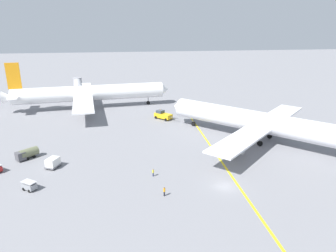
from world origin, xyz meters
The scene contains 11 objects.
ground_plane centered at (0.00, 0.00, 0.00)m, with size 600.00×600.00×0.00m, color gray.
taxiway_stripe centered at (2.83, 10.00, 0.00)m, with size 0.50×120.00×0.01m, color yellow.
airliner_at_gate_left centered at (-30.03, 63.08, 5.47)m, with size 58.41×49.55×17.11m.
airliner_being_pushed centered at (15.81, 22.88, 5.00)m, with size 41.29×42.12×15.09m.
pushback_tug centered at (-5.60, 45.48, 1.29)m, with size 7.04×7.63×3.03m.
gse_container_dolly_flat centered at (-33.82, 13.52, 1.17)m, with size 3.36×3.83×2.15m.
gse_fuel_bowser_stubby centered at (-40.52, 19.12, 1.33)m, with size 4.91×4.67×2.40m.
gse_baggage_cart_near_cluster centered at (-36.33, 4.32, 0.86)m, with size 3.13×2.89×1.71m.
ground_crew_marshaller_foreground centered at (-13.05, 6.21, 0.82)m, with size 0.36×0.50×1.59m.
ground_crew_wing_walker_right centered at (-11.89, -1.65, 0.92)m, with size 0.36×0.36×1.76m.
jet_bridge centered at (-36.94, 88.15, 4.38)m, with size 6.00×20.09×6.16m.
Camera 1 is at (-18.76, -50.33, 29.40)m, focal length 33.34 mm.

